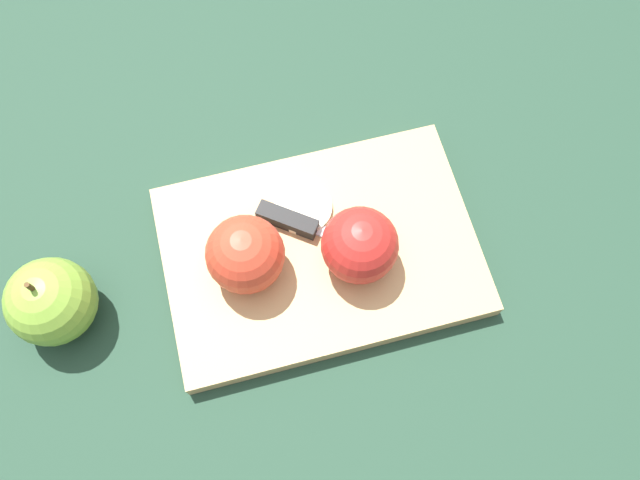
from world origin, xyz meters
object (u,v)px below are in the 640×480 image
object	(u,v)px
apple_half_left	(245,254)
apple_half_right	(360,245)
knife	(296,223)
apple_whole	(52,302)

from	to	relation	value
apple_half_left	apple_half_right	distance (m)	0.11
apple_half_left	knife	size ratio (longest dim) A/B	0.58
apple_half_left	apple_whole	bearing A→B (deg)	137.16
knife	apple_half_right	bearing A→B (deg)	-7.28
apple_whole	knife	bearing A→B (deg)	12.33
apple_half_left	knife	bearing A→B (deg)	-11.38
apple_half_left	apple_whole	size ratio (longest dim) A/B	0.78
apple_half_left	apple_half_right	size ratio (longest dim) A/B	1.01
knife	apple_half_left	bearing A→B (deg)	-113.91
apple_half_right	knife	bearing A→B (deg)	27.71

